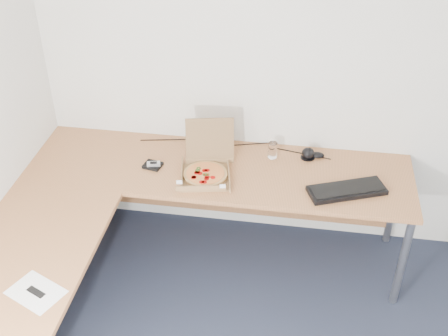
% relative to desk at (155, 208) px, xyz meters
% --- Properties ---
extents(room_shell, '(3.50, 3.50, 2.50)m').
position_rel_desk_xyz_m(room_shell, '(0.82, -0.97, 0.55)').
color(room_shell, silver).
rests_on(room_shell, ground).
extents(desk, '(2.50, 2.20, 0.73)m').
position_rel_desk_xyz_m(desk, '(0.00, 0.00, 0.00)').
color(desk, '#B87444').
rests_on(desk, ground).
extents(pizza_box, '(0.31, 0.36, 0.32)m').
position_rel_desk_xyz_m(pizza_box, '(0.25, 0.33, 0.07)').
color(pizza_box, '#966F45').
rests_on(pizza_box, desk).
extents(drinking_glass, '(0.06, 0.06, 0.11)m').
position_rel_desk_xyz_m(drinking_glass, '(0.65, 0.61, 0.08)').
color(drinking_glass, silver).
rests_on(drinking_glass, desk).
extents(keyboard, '(0.50, 0.33, 0.03)m').
position_rel_desk_xyz_m(keyboard, '(1.14, 0.29, 0.04)').
color(keyboard, black).
rests_on(keyboard, desk).
extents(mouse, '(0.10, 0.07, 0.03)m').
position_rel_desk_xyz_m(mouse, '(0.95, 0.65, 0.05)').
color(mouse, black).
rests_on(mouse, desk).
extents(wallet, '(0.13, 0.12, 0.02)m').
position_rel_desk_xyz_m(wallet, '(-0.11, 0.38, 0.04)').
color(wallet, black).
rests_on(wallet, desk).
extents(phone, '(0.09, 0.07, 0.02)m').
position_rel_desk_xyz_m(phone, '(-0.10, 0.37, 0.06)').
color(phone, '#B2B5BA').
rests_on(phone, wallet).
extents(paper_sheet, '(0.32, 0.28, 0.00)m').
position_rel_desk_xyz_m(paper_sheet, '(-0.41, -0.78, 0.03)').
color(paper_sheet, white).
rests_on(paper_sheet, desk).
extents(dome_speaker, '(0.10, 0.10, 0.08)m').
position_rel_desk_xyz_m(dome_speaker, '(0.89, 0.64, 0.07)').
color(dome_speaker, black).
rests_on(dome_speaker, desk).
extents(cable_bundle, '(0.64, 0.13, 0.01)m').
position_rel_desk_xyz_m(cable_bundle, '(0.36, 0.70, 0.03)').
color(cable_bundle, black).
rests_on(cable_bundle, desk).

